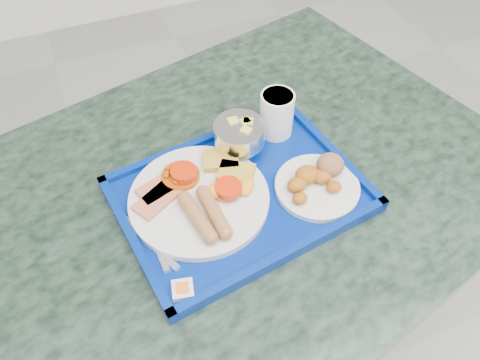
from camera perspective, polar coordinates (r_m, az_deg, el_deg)
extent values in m
cylinder|color=gray|center=(1.61, -2.00, -18.95)|extent=(0.59, 0.59, 0.03)
cylinder|color=gray|center=(1.27, -2.46, -12.89)|extent=(0.12, 0.12, 0.71)
cube|color=black|center=(0.95, -3.21, -2.44)|extent=(1.42, 1.12, 0.04)
cube|color=navy|center=(0.92, 0.00, -1.91)|extent=(0.50, 0.40, 0.02)
cube|color=navy|center=(1.01, -4.66, 4.81)|extent=(0.46, 0.08, 0.01)
cube|color=navy|center=(0.83, 5.67, -8.82)|extent=(0.46, 0.08, 0.01)
cube|color=navy|center=(1.00, 11.05, 3.68)|extent=(0.06, 0.34, 0.01)
cube|color=navy|center=(0.87, -12.90, -7.16)|extent=(0.06, 0.34, 0.01)
cylinder|color=silver|center=(0.90, -5.00, -2.31)|extent=(0.27, 0.27, 0.02)
cube|color=#CA6F51|center=(0.91, -9.57, -0.80)|extent=(0.10, 0.07, 0.01)
cube|color=#CA6F51|center=(0.90, -10.06, -2.34)|extent=(0.10, 0.09, 0.01)
cylinder|color=#A84207|center=(0.92, -7.23, 0.52)|extent=(0.08, 0.08, 0.01)
sphere|color=#A84207|center=(0.91, -5.90, 0.26)|extent=(0.01, 0.01, 0.01)
sphere|color=#A84207|center=(0.91, -7.58, 0.01)|extent=(0.01, 0.01, 0.01)
sphere|color=#A84207|center=(0.92, -6.03, 1.15)|extent=(0.01, 0.01, 0.01)
sphere|color=#A84207|center=(0.90, -6.60, -0.18)|extent=(0.01, 0.01, 0.01)
sphere|color=#A84207|center=(0.92, -8.89, 0.78)|extent=(0.01, 0.01, 0.01)
sphere|color=#A84207|center=(0.91, -7.99, -0.08)|extent=(0.01, 0.01, 0.01)
sphere|color=#A84207|center=(0.92, -5.83, 0.96)|extent=(0.01, 0.01, 0.01)
sphere|color=#A84207|center=(0.93, -8.76, 1.39)|extent=(0.01, 0.01, 0.01)
sphere|color=#A84207|center=(0.91, -6.14, 0.01)|extent=(0.01, 0.01, 0.01)
sphere|color=#A84207|center=(0.91, -7.82, -0.24)|extent=(0.01, 0.01, 0.01)
sphere|color=#A84207|center=(0.92, -8.95, 0.51)|extent=(0.01, 0.01, 0.01)
sphere|color=#A84207|center=(0.92, -7.34, 0.68)|extent=(0.01, 0.01, 0.01)
sphere|color=#A84207|center=(0.93, -7.50, 1.53)|extent=(0.01, 0.01, 0.01)
sphere|color=#A84207|center=(0.93, -8.20, 1.55)|extent=(0.01, 0.01, 0.01)
sphere|color=#A84207|center=(0.92, -6.90, 0.91)|extent=(0.01, 0.01, 0.01)
cube|color=gold|center=(0.94, -2.38, 2.40)|extent=(0.08, 0.07, 0.01)
cube|color=gold|center=(0.92, -0.46, 0.87)|extent=(0.09, 0.08, 0.01)
cylinder|color=#93582D|center=(0.85, -5.25, -4.54)|extent=(0.04, 0.11, 0.03)
cylinder|color=#93582D|center=(0.85, -3.20, -3.87)|extent=(0.03, 0.10, 0.03)
ellipsoid|color=#FFA82A|center=(0.90, -1.48, -0.44)|extent=(0.03, 0.03, 0.02)
ellipsoid|color=#FFA82A|center=(0.89, -1.41, -0.90)|extent=(0.03, 0.03, 0.02)
ellipsoid|color=#FFA82A|center=(0.89, -1.96, -1.19)|extent=(0.03, 0.03, 0.02)
ellipsoid|color=#FFA82A|center=(0.89, -1.53, -0.81)|extent=(0.04, 0.04, 0.02)
ellipsoid|color=#FFA82A|center=(0.89, -2.86, -1.26)|extent=(0.04, 0.04, 0.02)
ellipsoid|color=#FFA82A|center=(0.90, 0.84, -0.53)|extent=(0.03, 0.03, 0.02)
ellipsoid|color=#FFA82A|center=(0.89, 0.63, -1.25)|extent=(0.03, 0.03, 0.02)
ellipsoid|color=#FFA82A|center=(0.88, -2.17, -1.96)|extent=(0.02, 0.02, 0.02)
cylinder|color=red|center=(0.91, -6.88, 0.90)|extent=(0.05, 0.05, 0.02)
cylinder|color=red|center=(0.88, -1.45, -1.02)|extent=(0.05, 0.05, 0.02)
cylinder|color=silver|center=(0.93, 9.37, -0.84)|extent=(0.17, 0.17, 0.01)
ellipsoid|color=#A45713|center=(0.91, 11.40, -0.84)|extent=(0.03, 0.03, 0.02)
ellipsoid|color=#A45713|center=(0.92, 10.07, 0.46)|extent=(0.04, 0.03, 0.03)
ellipsoid|color=#A45713|center=(0.92, 8.17, 0.66)|extent=(0.05, 0.04, 0.03)
ellipsoid|color=#A45713|center=(0.90, 6.95, -0.57)|extent=(0.04, 0.03, 0.03)
ellipsoid|color=#A45713|center=(0.89, 7.32, -2.25)|extent=(0.03, 0.03, 0.02)
ellipsoid|color=#9C623E|center=(0.93, 10.95, 1.85)|extent=(0.05, 0.05, 0.04)
cylinder|color=silver|center=(0.99, -0.07, 3.79)|extent=(0.07, 0.07, 0.01)
cylinder|color=silver|center=(0.98, -0.07, 4.37)|extent=(0.02, 0.02, 0.02)
cylinder|color=silver|center=(0.96, -0.07, 5.71)|extent=(0.11, 0.11, 0.04)
cube|color=#F6DE5D|center=(0.95, -0.86, 7.04)|extent=(0.02, 0.02, 0.02)
cube|color=#F6DE5D|center=(0.93, 0.75, 5.88)|extent=(0.03, 0.03, 0.02)
cube|color=#F6DE5D|center=(0.95, 0.65, 6.96)|extent=(0.02, 0.02, 0.02)
cube|color=#F6DE5D|center=(0.95, 1.01, 6.99)|extent=(0.03, 0.03, 0.02)
cylinder|color=white|center=(1.00, 4.48, 8.04)|extent=(0.07, 0.07, 0.10)
cylinder|color=#DD540C|center=(0.97, 4.64, 10.02)|extent=(0.06, 0.06, 0.01)
cube|color=silver|center=(0.86, -10.46, -7.08)|extent=(0.02, 0.14, 0.00)
ellipsoid|color=silver|center=(0.92, -11.76, -2.28)|extent=(0.03, 0.05, 0.01)
cube|color=silver|center=(0.87, -11.48, -7.02)|extent=(0.08, 0.17, 0.00)
cube|color=silver|center=(0.80, -6.99, -13.13)|extent=(0.04, 0.04, 0.01)
cube|color=orange|center=(0.79, -7.04, -12.89)|extent=(0.03, 0.03, 0.00)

